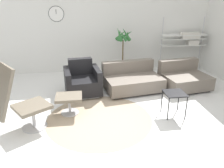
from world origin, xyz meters
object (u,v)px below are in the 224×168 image
armchair_red (82,82)px  shelf_unit (187,39)px  lounge_chair (11,94)px  couch_low (132,80)px  couch_second (184,79)px  potted_plant (123,55)px  side_table (175,96)px  ottoman (69,100)px

armchair_red → shelf_unit: (3.25, 1.46, 0.69)m
lounge_chair → couch_low: 2.91m
couch_second → lounge_chair: bearing=14.0°
lounge_chair → potted_plant: 3.52m
side_table → shelf_unit: bearing=61.5°
ottoman → couch_low: bearing=34.2°
lounge_chair → potted_plant: potted_plant is taller
ottoman → armchair_red: 0.97m
armchair_red → shelf_unit: 3.63m
potted_plant → shelf_unit: shelf_unit is taller
side_table → potted_plant: bearing=103.7°
side_table → lounge_chair: bearing=-174.9°
couch_low → potted_plant: 1.11m
ottoman → armchair_red: bearing=73.8°
lounge_chair → side_table: lounge_chair is taller
armchair_red → couch_low: bearing=176.6°
armchair_red → couch_low: (1.23, 0.09, -0.06)m
couch_low → couch_second: bearing=168.9°
lounge_chair → armchair_red: size_ratio=1.44×
lounge_chair → armchair_red: 1.96m
potted_plant → lounge_chair: bearing=-130.9°
armchair_red → lounge_chair: bearing=46.1°
shelf_unit → lounge_chair: bearing=-145.6°
couch_low → couch_second: size_ratio=1.22×
ottoman → shelf_unit: bearing=34.2°
side_table → potted_plant: potted_plant is taller
couch_low → shelf_unit: shelf_unit is taller
armchair_red → couch_second: size_ratio=0.74×
lounge_chair → potted_plant: (2.31, 2.66, -0.11)m
couch_low → shelf_unit: bearing=-155.1°
armchair_red → potted_plant: 1.66m
side_table → shelf_unit: size_ratio=0.30×
armchair_red → shelf_unit: bearing=-163.5°
couch_second → shelf_unit: 1.74m
ottoman → armchair_red: armchair_red is taller
ottoman → couch_low: (1.50, 1.02, -0.05)m
shelf_unit → potted_plant: bearing=-170.7°
couch_low → side_table: size_ratio=3.09×
potted_plant → side_table: bearing=-76.3°
ottoman → couch_low: 1.82m
couch_low → shelf_unit: size_ratio=0.92×
ottoman → couch_second: 3.01m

